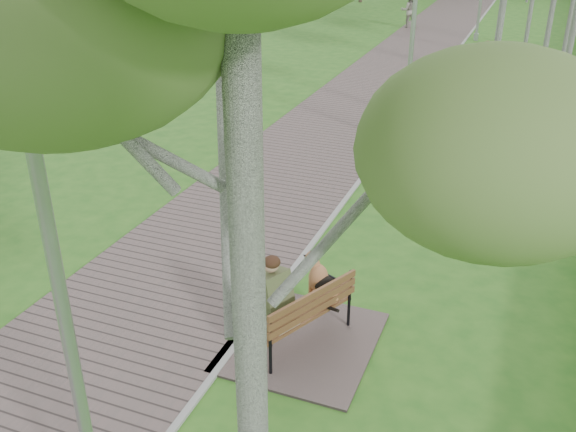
% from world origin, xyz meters
% --- Properties ---
extents(walkway, '(3.50, 67.00, 0.04)m').
position_xyz_m(walkway, '(-1.75, 21.50, 0.02)').
color(walkway, '#635450').
rests_on(walkway, ground).
extents(kerb, '(0.10, 67.00, 0.05)m').
position_xyz_m(kerb, '(0.00, 21.50, 0.03)').
color(kerb, '#999993').
rests_on(kerb, ground).
extents(bench_main, '(2.07, 2.30, 1.80)m').
position_xyz_m(bench_main, '(0.78, 4.99, 0.51)').
color(bench_main, '#635450').
rests_on(bench_main, ground).
extents(bench_second, '(1.73, 1.92, 1.06)m').
position_xyz_m(bench_second, '(1.06, 16.39, 0.20)').
color(bench_second, '#635450').
rests_on(bench_second, ground).
extents(bench_third, '(1.88, 2.08, 1.15)m').
position_xyz_m(bench_third, '(0.91, 23.99, 0.21)').
color(bench_third, '#635450').
rests_on(bench_third, ground).
extents(lamp_post_near, '(0.20, 0.20, 5.11)m').
position_xyz_m(lamp_post_near, '(0.27, 1.12, 2.39)').
color(lamp_post_near, '#A3A5AB').
rests_on(lamp_post_near, ground).
extents(lamp_post_second, '(0.19, 0.19, 4.89)m').
position_xyz_m(lamp_post_second, '(0.42, 13.99, 2.28)').
color(lamp_post_second, '#A3A5AB').
rests_on(lamp_post_second, ground).
extents(pedestrian_far, '(1.02, 0.92, 1.73)m').
position_xyz_m(pedestrian_far, '(-3.20, 31.43, 0.86)').
color(pedestrian_far, gray).
rests_on(pedestrian_far, ground).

